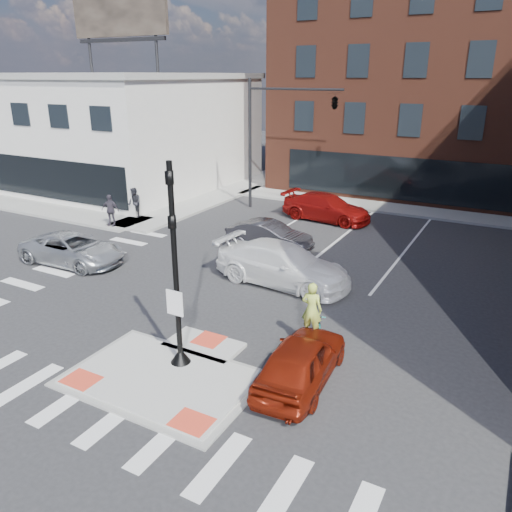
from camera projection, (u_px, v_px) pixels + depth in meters
The scene contains 17 objects.
ground at pixel (173, 372), 14.60m from camera, with size 120.00×120.00×0.00m, color #28282B.
refuge_island at pixel (167, 375), 14.37m from camera, with size 5.40×4.65×0.13m.
sidewalk_nw at pixel (115, 198), 34.73m from camera, with size 23.50×20.50×0.15m.
sidewalk_n at pixel (427, 212), 31.36m from camera, with size 26.00×3.00×0.15m, color gray.
building_nw at pixel (103, 128), 39.53m from camera, with size 20.40×16.40×14.40m.
building_n at pixel (465, 80), 36.95m from camera, with size 24.40×18.40×15.50m.
building_far_left at pixel (420, 104), 57.56m from camera, with size 10.00×12.00×10.00m, color slate.
signal_pole at pixel (177, 293), 14.12m from camera, with size 0.60×0.60×5.98m.
mast_arm_signal at pixel (310, 111), 28.88m from camera, with size 6.10×2.24×8.00m.
silver_suv at pixel (73, 249), 22.77m from camera, with size 2.29×4.97×1.38m, color silver.
red_sedan at pixel (301, 360), 13.86m from camera, with size 1.68×4.17×1.42m, color maroon.
white_pickup at pixel (283, 264), 20.50m from camera, with size 2.36×5.80×1.68m, color white.
bg_car_dark at pixel (269, 236), 24.55m from camera, with size 1.50×4.29×1.41m, color #2A292E.
bg_car_red at pixel (326, 207), 29.53m from camera, with size 2.18×5.37×1.56m, color maroon.
cyclist at pixel (311, 327), 15.62m from camera, with size 0.71×1.82×2.25m.
pedestrian_a at pixel (135, 203), 29.55m from camera, with size 0.87×0.68×1.79m, color black.
pedestrian_b at pixel (110, 210), 27.90m from camera, with size 1.05×0.44×1.78m, color #38323E.
Camera 1 is at (8.17, -9.85, 8.18)m, focal length 35.00 mm.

